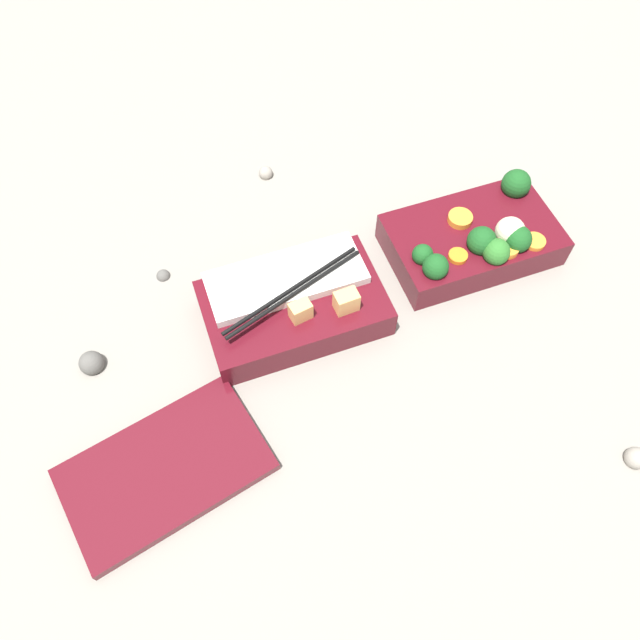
% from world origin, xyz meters
% --- Properties ---
extents(ground_plane, '(3.00, 3.00, 0.00)m').
position_xyz_m(ground_plane, '(0.00, 0.00, 0.00)').
color(ground_plane, gray).
extents(bento_tray_vegetable, '(0.22, 0.13, 0.07)m').
position_xyz_m(bento_tray_vegetable, '(-0.13, -0.00, 0.03)').
color(bento_tray_vegetable, '#510F19').
rests_on(bento_tray_vegetable, ground_plane).
extents(bento_tray_rice, '(0.22, 0.13, 0.07)m').
position_xyz_m(bento_tray_rice, '(0.13, 0.01, 0.03)').
color(bento_tray_rice, '#510F19').
rests_on(bento_tray_rice, ground_plane).
extents(bento_lid, '(0.23, 0.17, 0.01)m').
position_xyz_m(bento_lid, '(0.32, 0.16, 0.01)').
color(bento_lid, '#510F19').
rests_on(bento_lid, ground_plane).
extents(pebble_0, '(0.02, 0.02, 0.02)m').
position_xyz_m(pebble_0, '(0.09, -0.23, 0.01)').
color(pebble_0, gray).
rests_on(pebble_0, ground_plane).
extents(pebble_1, '(0.02, 0.02, 0.02)m').
position_xyz_m(pebble_1, '(-0.16, 0.32, 0.01)').
color(pebble_1, gray).
rests_on(pebble_1, ground_plane).
extents(pebble_2, '(0.02, 0.02, 0.02)m').
position_xyz_m(pebble_2, '(0.27, -0.10, 0.00)').
color(pebble_2, '#595651').
rests_on(pebble_2, ground_plane).
extents(pebble_3, '(0.03, 0.03, 0.03)m').
position_xyz_m(pebble_3, '(0.37, 0.00, 0.01)').
color(pebble_3, '#595651').
rests_on(pebble_3, ground_plane).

